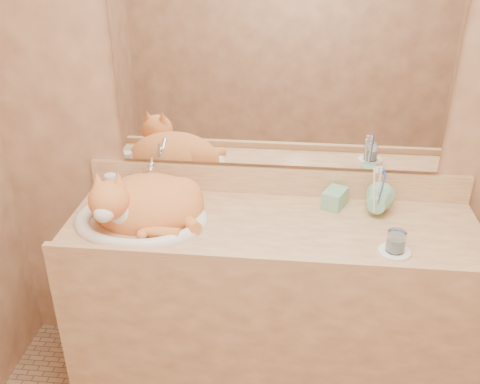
# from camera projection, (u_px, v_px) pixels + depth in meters

# --- Properties ---
(wall_back) EXTENTS (2.40, 0.02, 2.50)m
(wall_back) POSITION_uv_depth(u_px,v_px,m) (279.00, 103.00, 2.12)
(wall_back) COLOR #8C5B3F
(wall_back) RESTS_ON ground
(vanity_counter) EXTENTS (1.60, 0.55, 0.85)m
(vanity_counter) POSITION_uv_depth(u_px,v_px,m) (269.00, 311.00, 2.26)
(vanity_counter) COLOR #A37149
(vanity_counter) RESTS_ON floor
(mirror) EXTENTS (1.30, 0.02, 0.80)m
(mirror) POSITION_uv_depth(u_px,v_px,m) (280.00, 69.00, 2.04)
(mirror) COLOR white
(mirror) RESTS_ON wall_back
(sink_basin) EXTENTS (0.59, 0.52, 0.16)m
(sink_basin) POSITION_uv_depth(u_px,v_px,m) (140.00, 203.00, 2.05)
(sink_basin) COLOR white
(sink_basin) RESTS_ON vanity_counter
(faucet) EXTENTS (0.08, 0.13, 0.17)m
(faucet) POSITION_uv_depth(u_px,v_px,m) (152.00, 179.00, 2.22)
(faucet) COLOR white
(faucet) RESTS_ON vanity_counter
(cat) EXTENTS (0.48, 0.41, 0.24)m
(cat) POSITION_uv_depth(u_px,v_px,m) (144.00, 202.00, 2.07)
(cat) COLOR orange
(cat) RESTS_ON sink_basin
(soap_dispenser) EXTENTS (0.10, 0.10, 0.17)m
(soap_dispenser) POSITION_uv_depth(u_px,v_px,m) (330.00, 194.00, 2.11)
(soap_dispenser) COLOR #7AC49B
(soap_dispenser) RESTS_ON vanity_counter
(toothbrush_cup) EXTENTS (0.15, 0.15, 0.11)m
(toothbrush_cup) POSITION_uv_depth(u_px,v_px,m) (376.00, 208.00, 2.07)
(toothbrush_cup) COLOR #7AC49B
(toothbrush_cup) RESTS_ON vanity_counter
(toothbrushes) EXTENTS (0.04, 0.04, 0.23)m
(toothbrushes) POSITION_uv_depth(u_px,v_px,m) (378.00, 189.00, 2.03)
(toothbrushes) COLOR white
(toothbrushes) RESTS_ON toothbrush_cup
(saucer) EXTENTS (0.11, 0.11, 0.01)m
(saucer) POSITION_uv_depth(u_px,v_px,m) (394.00, 252.00, 1.89)
(saucer) COLOR white
(saucer) RESTS_ON vanity_counter
(water_glass) EXTENTS (0.07, 0.07, 0.08)m
(water_glass) POSITION_uv_depth(u_px,v_px,m) (396.00, 241.00, 1.87)
(water_glass) COLOR silver
(water_glass) RESTS_ON saucer
(lotion_bottle) EXTENTS (0.05, 0.05, 0.12)m
(lotion_bottle) POSITION_uv_depth(u_px,v_px,m) (112.00, 187.00, 2.22)
(lotion_bottle) COLOR white
(lotion_bottle) RESTS_ON vanity_counter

